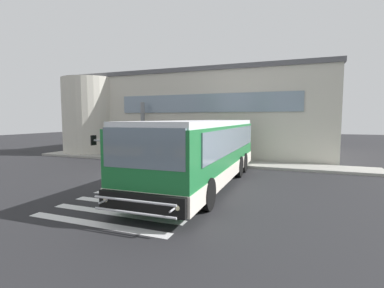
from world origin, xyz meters
name	(u,v)px	position (x,y,z in m)	size (l,w,h in m)	color
ground_plane	(145,176)	(0.00, 0.00, -0.01)	(80.00, 90.00, 0.02)	#232326
bay_paint_stripes	(133,205)	(2.00, -4.20, 0.00)	(4.40, 3.96, 0.01)	silver
terminal_building	(206,115)	(-0.67, 11.57, 3.10)	(20.14, 13.80, 6.22)	beige
boarding_curb	(183,161)	(0.00, 4.80, 0.07)	(22.34, 2.00, 0.15)	#9E9B93
entry_support_column	(143,129)	(-3.31, 5.40, 2.03)	(0.28, 0.28, 3.77)	slate
bus_main_foreground	(203,153)	(3.17, -0.61, 1.33)	(3.02, 10.75, 2.70)	#1E7238
passenger_near_column	(151,143)	(-2.49, 5.00, 1.11)	(0.50, 0.52, 1.68)	#2D2D33
passenger_by_doorway	(162,145)	(-1.29, 4.35, 1.08)	(0.59, 0.26, 1.68)	#2D2D33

